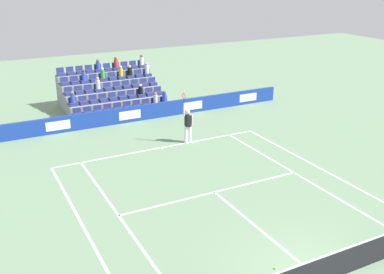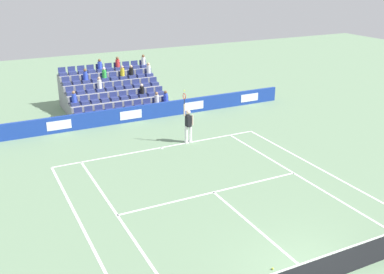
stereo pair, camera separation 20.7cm
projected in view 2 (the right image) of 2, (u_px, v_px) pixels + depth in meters
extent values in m
cube|color=white|center=(161.00, 148.00, 23.16)|extent=(10.97, 0.10, 0.01)
cube|color=white|center=(214.00, 192.00, 18.57)|extent=(8.23, 0.10, 0.01)
cube|color=white|center=(258.00, 230.00, 15.89)|extent=(0.10, 6.40, 0.01)
cube|color=white|center=(121.00, 221.00, 16.46)|extent=(0.10, 11.89, 0.01)
cube|color=white|center=(300.00, 177.00, 19.92)|extent=(0.10, 11.89, 0.01)
cube|color=white|center=(84.00, 230.00, 15.88)|extent=(0.10, 11.89, 0.01)
cube|color=white|center=(324.00, 171.00, 20.49)|extent=(0.10, 11.89, 0.01)
cube|color=white|center=(162.00, 148.00, 23.07)|extent=(0.10, 0.20, 0.01)
cube|color=#193899|center=(130.00, 114.00, 26.89)|extent=(20.95, 0.20, 0.92)
cube|color=white|center=(250.00, 98.00, 30.32)|extent=(1.34, 0.01, 0.52)
cube|color=white|center=(194.00, 106.00, 28.56)|extent=(1.34, 0.01, 0.52)
cube|color=white|center=(131.00, 115.00, 26.80)|extent=(1.34, 0.01, 0.52)
cube|color=white|center=(59.00, 125.00, 25.04)|extent=(1.34, 0.01, 0.52)
cube|color=black|center=(322.00, 270.00, 13.05)|extent=(11.77, 0.02, 0.92)
cube|color=white|center=(324.00, 256.00, 12.89)|extent=(11.77, 0.04, 0.04)
cylinder|color=white|center=(190.00, 134.00, 23.76)|extent=(0.16, 0.16, 0.90)
cylinder|color=white|center=(186.00, 135.00, 23.66)|extent=(0.16, 0.16, 0.90)
cube|color=white|center=(190.00, 141.00, 23.91)|extent=(0.12, 0.26, 0.08)
cube|color=white|center=(186.00, 142.00, 23.81)|extent=(0.12, 0.26, 0.08)
cube|color=black|center=(188.00, 121.00, 23.45)|extent=(0.22, 0.36, 0.60)
sphere|color=beige|center=(188.00, 112.00, 23.29)|extent=(0.24, 0.24, 0.24)
cylinder|color=beige|center=(184.00, 110.00, 23.14)|extent=(0.09, 0.09, 0.62)
cylinder|color=beige|center=(192.00, 120.00, 23.49)|extent=(0.09, 0.09, 0.56)
cylinder|color=black|center=(184.00, 102.00, 22.98)|extent=(0.04, 0.04, 0.28)
torus|color=red|center=(184.00, 96.00, 22.88)|extent=(0.03, 0.31, 0.31)
sphere|color=#D1E533|center=(184.00, 91.00, 22.78)|extent=(0.07, 0.07, 0.07)
cube|color=gray|center=(125.00, 113.00, 27.88)|extent=(6.20, 0.95, 0.42)
cube|color=navy|center=(166.00, 103.00, 28.94)|extent=(0.48, 0.44, 0.20)
cube|color=navy|center=(165.00, 98.00, 29.02)|extent=(0.48, 0.04, 0.30)
cube|color=navy|center=(157.00, 104.00, 28.68)|extent=(0.48, 0.44, 0.20)
cube|color=navy|center=(156.00, 100.00, 28.76)|extent=(0.48, 0.04, 0.30)
cube|color=navy|center=(148.00, 105.00, 28.42)|extent=(0.48, 0.44, 0.20)
cube|color=navy|center=(147.00, 101.00, 28.50)|extent=(0.48, 0.04, 0.30)
cube|color=navy|center=(139.00, 107.00, 28.16)|extent=(0.48, 0.44, 0.20)
cube|color=navy|center=(137.00, 102.00, 28.24)|extent=(0.48, 0.04, 0.30)
cube|color=navy|center=(129.00, 108.00, 27.90)|extent=(0.48, 0.44, 0.20)
cube|color=navy|center=(128.00, 103.00, 27.98)|extent=(0.48, 0.04, 0.30)
cube|color=navy|center=(120.00, 109.00, 27.64)|extent=(0.48, 0.44, 0.20)
cube|color=navy|center=(118.00, 105.00, 27.72)|extent=(0.48, 0.04, 0.30)
cube|color=navy|center=(110.00, 111.00, 27.38)|extent=(0.48, 0.44, 0.20)
cube|color=navy|center=(109.00, 106.00, 27.46)|extent=(0.48, 0.04, 0.30)
cube|color=navy|center=(100.00, 112.00, 27.12)|extent=(0.48, 0.44, 0.20)
cube|color=navy|center=(99.00, 107.00, 27.20)|extent=(0.48, 0.04, 0.30)
cube|color=navy|center=(90.00, 113.00, 26.86)|extent=(0.48, 0.44, 0.20)
cube|color=navy|center=(88.00, 109.00, 26.94)|extent=(0.48, 0.04, 0.30)
cube|color=navy|center=(79.00, 115.00, 26.60)|extent=(0.48, 0.44, 0.20)
cube|color=navy|center=(78.00, 110.00, 26.68)|extent=(0.48, 0.04, 0.30)
cube|color=gray|center=(120.00, 106.00, 28.60)|extent=(6.20, 0.95, 0.84)
cube|color=navy|center=(160.00, 93.00, 29.59)|extent=(0.48, 0.44, 0.20)
cube|color=navy|center=(159.00, 89.00, 29.67)|extent=(0.48, 0.04, 0.30)
cube|color=navy|center=(151.00, 94.00, 29.33)|extent=(0.48, 0.44, 0.20)
cube|color=navy|center=(150.00, 90.00, 29.41)|extent=(0.48, 0.04, 0.30)
cube|color=navy|center=(142.00, 95.00, 29.07)|extent=(0.48, 0.44, 0.20)
cube|color=navy|center=(141.00, 91.00, 29.15)|extent=(0.48, 0.04, 0.30)
cube|color=navy|center=(133.00, 96.00, 28.81)|extent=(0.48, 0.44, 0.20)
cube|color=navy|center=(132.00, 92.00, 28.89)|extent=(0.48, 0.04, 0.30)
cube|color=navy|center=(124.00, 98.00, 28.55)|extent=(0.48, 0.44, 0.20)
cube|color=navy|center=(123.00, 93.00, 28.63)|extent=(0.48, 0.04, 0.30)
cube|color=navy|center=(114.00, 99.00, 28.29)|extent=(0.48, 0.44, 0.20)
cube|color=navy|center=(113.00, 94.00, 28.37)|extent=(0.48, 0.04, 0.30)
cube|color=navy|center=(105.00, 100.00, 28.03)|extent=(0.48, 0.44, 0.20)
cube|color=navy|center=(104.00, 95.00, 28.11)|extent=(0.48, 0.04, 0.30)
cube|color=navy|center=(95.00, 101.00, 27.77)|extent=(0.48, 0.44, 0.20)
cube|color=navy|center=(94.00, 97.00, 27.85)|extent=(0.48, 0.04, 0.30)
cube|color=navy|center=(85.00, 103.00, 27.51)|extent=(0.48, 0.44, 0.20)
cube|color=navy|center=(84.00, 98.00, 27.58)|extent=(0.48, 0.04, 0.30)
cube|color=navy|center=(75.00, 104.00, 27.24)|extent=(0.48, 0.44, 0.20)
cube|color=navy|center=(74.00, 99.00, 27.32)|extent=(0.48, 0.04, 0.30)
cube|color=gray|center=(115.00, 99.00, 29.32)|extent=(6.20, 0.95, 1.26)
cube|color=navy|center=(154.00, 84.00, 30.24)|extent=(0.48, 0.44, 0.20)
cube|color=navy|center=(153.00, 79.00, 30.32)|extent=(0.48, 0.04, 0.30)
cube|color=navy|center=(146.00, 85.00, 29.98)|extent=(0.48, 0.44, 0.20)
cube|color=navy|center=(145.00, 80.00, 30.06)|extent=(0.48, 0.04, 0.30)
cube|color=navy|center=(137.00, 86.00, 29.72)|extent=(0.48, 0.44, 0.20)
cube|color=navy|center=(136.00, 81.00, 29.80)|extent=(0.48, 0.04, 0.30)
cube|color=navy|center=(128.00, 87.00, 29.46)|extent=(0.48, 0.44, 0.20)
cube|color=navy|center=(127.00, 82.00, 29.53)|extent=(0.48, 0.04, 0.30)
cube|color=navy|center=(119.00, 88.00, 29.19)|extent=(0.48, 0.44, 0.20)
cube|color=navy|center=(118.00, 83.00, 29.27)|extent=(0.48, 0.04, 0.30)
cube|color=navy|center=(110.00, 89.00, 28.93)|extent=(0.48, 0.44, 0.20)
cube|color=navy|center=(108.00, 84.00, 29.01)|extent=(0.48, 0.04, 0.30)
cube|color=navy|center=(100.00, 90.00, 28.67)|extent=(0.48, 0.44, 0.20)
cube|color=navy|center=(99.00, 85.00, 28.75)|extent=(0.48, 0.04, 0.30)
cube|color=navy|center=(90.00, 91.00, 28.41)|extent=(0.48, 0.44, 0.20)
cube|color=navy|center=(89.00, 87.00, 28.49)|extent=(0.48, 0.04, 0.30)
cube|color=navy|center=(81.00, 92.00, 28.15)|extent=(0.48, 0.44, 0.20)
cube|color=navy|center=(79.00, 88.00, 28.23)|extent=(0.48, 0.04, 0.30)
cube|color=navy|center=(71.00, 93.00, 27.89)|extent=(0.48, 0.44, 0.20)
cube|color=navy|center=(69.00, 89.00, 27.97)|extent=(0.48, 0.04, 0.30)
cube|color=gray|center=(110.00, 93.00, 30.04)|extent=(6.20, 0.95, 1.68)
cube|color=navy|center=(149.00, 75.00, 30.88)|extent=(0.48, 0.44, 0.20)
cube|color=navy|center=(148.00, 70.00, 30.96)|extent=(0.48, 0.04, 0.30)
cube|color=navy|center=(140.00, 76.00, 30.62)|extent=(0.48, 0.44, 0.20)
cube|color=navy|center=(139.00, 71.00, 30.70)|extent=(0.48, 0.04, 0.30)
cube|color=navy|center=(132.00, 77.00, 30.36)|extent=(0.48, 0.44, 0.20)
cube|color=navy|center=(131.00, 72.00, 30.44)|extent=(0.48, 0.04, 0.30)
cube|color=navy|center=(123.00, 77.00, 30.10)|extent=(0.48, 0.44, 0.20)
cube|color=navy|center=(122.00, 73.00, 30.18)|extent=(0.48, 0.04, 0.30)
cube|color=navy|center=(114.00, 78.00, 29.84)|extent=(0.48, 0.44, 0.20)
cube|color=navy|center=(113.00, 74.00, 29.92)|extent=(0.48, 0.04, 0.30)
cube|color=navy|center=(105.00, 79.00, 29.58)|extent=(0.48, 0.44, 0.20)
cube|color=navy|center=(104.00, 75.00, 29.66)|extent=(0.48, 0.04, 0.30)
cube|color=navy|center=(95.00, 80.00, 29.32)|extent=(0.48, 0.44, 0.20)
cube|color=navy|center=(94.00, 76.00, 29.40)|extent=(0.48, 0.04, 0.30)
cube|color=navy|center=(86.00, 81.00, 29.06)|extent=(0.48, 0.44, 0.20)
cube|color=navy|center=(85.00, 77.00, 29.14)|extent=(0.48, 0.04, 0.30)
cube|color=navy|center=(76.00, 82.00, 28.80)|extent=(0.48, 0.44, 0.20)
cube|color=navy|center=(75.00, 78.00, 28.88)|extent=(0.48, 0.04, 0.30)
cube|color=navy|center=(67.00, 84.00, 28.54)|extent=(0.48, 0.44, 0.20)
cube|color=navy|center=(65.00, 79.00, 28.62)|extent=(0.48, 0.04, 0.30)
cube|color=gray|center=(106.00, 87.00, 30.76)|extent=(6.20, 0.95, 2.10)
cube|color=navy|center=(144.00, 66.00, 31.53)|extent=(0.48, 0.44, 0.20)
cube|color=navy|center=(143.00, 62.00, 31.61)|extent=(0.48, 0.04, 0.30)
cube|color=navy|center=(135.00, 67.00, 31.27)|extent=(0.48, 0.44, 0.20)
cube|color=navy|center=(134.00, 63.00, 31.35)|extent=(0.48, 0.04, 0.30)
cube|color=navy|center=(127.00, 68.00, 31.01)|extent=(0.48, 0.44, 0.20)
cube|color=navy|center=(126.00, 64.00, 31.09)|extent=(0.48, 0.04, 0.30)
cube|color=navy|center=(118.00, 69.00, 30.75)|extent=(0.48, 0.44, 0.20)
cube|color=navy|center=(117.00, 64.00, 30.83)|extent=(0.48, 0.04, 0.30)
cube|color=navy|center=(109.00, 69.00, 30.49)|extent=(0.48, 0.44, 0.20)
cube|color=navy|center=(108.00, 65.00, 30.57)|extent=(0.48, 0.04, 0.30)
cube|color=navy|center=(100.00, 70.00, 30.23)|extent=(0.48, 0.44, 0.20)
cube|color=navy|center=(99.00, 66.00, 30.31)|extent=(0.48, 0.04, 0.30)
cube|color=navy|center=(91.00, 71.00, 29.97)|extent=(0.48, 0.44, 0.20)
cube|color=navy|center=(90.00, 67.00, 30.05)|extent=(0.48, 0.04, 0.30)
cube|color=navy|center=(82.00, 72.00, 29.71)|extent=(0.48, 0.44, 0.20)
cube|color=navy|center=(81.00, 68.00, 29.79)|extent=(0.48, 0.04, 0.30)
cube|color=navy|center=(72.00, 73.00, 29.45)|extent=(0.48, 0.44, 0.20)
cube|color=navy|center=(71.00, 69.00, 29.52)|extent=(0.48, 0.04, 0.30)
cube|color=navy|center=(63.00, 74.00, 29.18)|extent=(0.48, 0.44, 0.20)
cube|color=navy|center=(62.00, 70.00, 29.26)|extent=(0.48, 0.04, 0.30)
cylinder|color=blue|center=(85.00, 76.00, 28.97)|extent=(0.28, 0.28, 0.53)
sphere|color=brown|center=(85.00, 70.00, 28.85)|extent=(0.20, 0.20, 0.20)
cylinder|color=white|center=(143.00, 61.00, 31.45)|extent=(0.28, 0.28, 0.49)
sphere|color=brown|center=(143.00, 56.00, 31.33)|extent=(0.20, 0.20, 0.20)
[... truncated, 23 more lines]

